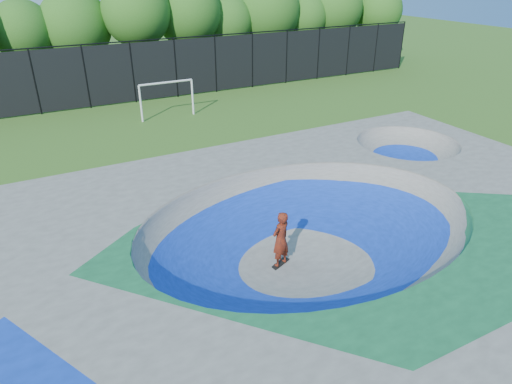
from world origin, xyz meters
TOP-DOWN VIEW (x-y plane):
  - ground at (0.00, 0.00)m, footprint 120.00×120.00m
  - skate_deck at (0.00, 0.00)m, footprint 22.00×14.00m
  - skater at (-1.01, 0.08)m, footprint 0.79×0.64m
  - skateboard at (-1.01, 0.08)m, footprint 0.80×0.53m
  - soccer_goal at (0.82, 16.50)m, footprint 3.37×0.12m
  - fence at (0.00, 21.00)m, footprint 48.09×0.09m
  - treeline at (1.43, 25.83)m, footprint 52.85×7.33m

SIDE VIEW (x-z plane):
  - ground at x=0.00m, z-range 0.00..0.00m
  - skateboard at x=-1.01m, z-range 0.00..0.05m
  - skate_deck at x=0.00m, z-range 0.00..1.50m
  - skater at x=-1.01m, z-range 0.00..1.87m
  - soccer_goal at x=0.82m, z-range 0.43..2.66m
  - fence at x=0.00m, z-range 0.08..4.12m
  - treeline at x=1.43m, z-range 0.82..8.90m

